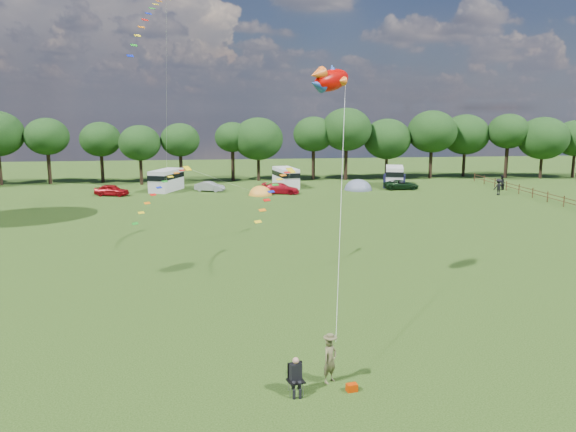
{
  "coord_description": "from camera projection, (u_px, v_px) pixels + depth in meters",
  "views": [
    {
      "loc": [
        -4.01,
        -24.09,
        10.24
      ],
      "look_at": [
        0.0,
        8.0,
        4.0
      ],
      "focal_mm": 35.0,
      "sensor_mm": 36.0,
      "label": 1
    }
  ],
  "objects": [
    {
      "name": "awning_navy",
      "position": [
        394.0,
        181.0,
        73.26
      ],
      "size": [
        3.34,
        3.03,
        1.71
      ],
      "primitive_type": "cube",
      "rotation": [
        0.0,
        0.0,
        -0.35
      ],
      "color": "#161538",
      "rests_on": "ground"
    },
    {
      "name": "car_b",
      "position": [
        210.0,
        187.0,
        69.85
      ],
      "size": [
        3.68,
        2.52,
        1.22
      ],
      "primitive_type": "imported",
      "rotation": [
        0.0,
        0.0,
        1.17
      ],
      "color": "gray",
      "rests_on": "ground"
    },
    {
      "name": "car_c",
      "position": [
        281.0,
        188.0,
        67.93
      ],
      "size": [
        4.67,
        3.16,
        1.29
      ],
      "primitive_type": "imported",
      "rotation": [
        0.0,
        0.0,
        1.23
      ],
      "color": "#AA0C1B",
      "rests_on": "ground"
    },
    {
      "name": "campervan_b",
      "position": [
        166.0,
        179.0,
        70.21
      ],
      "size": [
        4.2,
        5.89,
        2.65
      ],
      "rotation": [
        0.0,
        0.0,
        1.18
      ],
      "color": "#BDBDC0",
      "rests_on": "ground"
    },
    {
      "name": "walker_b",
      "position": [
        498.0,
        187.0,
        66.84
      ],
      "size": [
        1.37,
        0.86,
        1.96
      ],
      "primitive_type": "imported",
      "rotation": [
        0.0,
        0.0,
        3.37
      ],
      "color": "black",
      "rests_on": "ground"
    },
    {
      "name": "tent_greyblue",
      "position": [
        358.0,
        190.0,
        71.28
      ],
      "size": [
        3.56,
        3.9,
        2.65
      ],
      "color": "slate",
      "rests_on": "ground"
    },
    {
      "name": "tree_line",
      "position": [
        284.0,
        136.0,
        78.92
      ],
      "size": [
        102.98,
        10.98,
        10.27
      ],
      "color": "black",
      "rests_on": "ground"
    },
    {
      "name": "streamer_kite_a",
      "position": [
        151.0,
        15.0,
        48.29
      ],
      "size": [
        3.42,
        5.65,
        5.79
      ],
      "rotation": [
        0.0,
        0.0,
        0.73
      ],
      "color": "yellow",
      "rests_on": "ground"
    },
    {
      "name": "car_d",
      "position": [
        401.0,
        185.0,
        71.53
      ],
      "size": [
        4.54,
        2.17,
        1.22
      ],
      "primitive_type": "imported",
      "rotation": [
        0.0,
        0.0,
        1.54
      ],
      "color": "black",
      "rests_on": "ground"
    },
    {
      "name": "car_a",
      "position": [
        112.0,
        190.0,
        66.32
      ],
      "size": [
        4.36,
        2.69,
        1.36
      ],
      "primitive_type": "imported",
      "rotation": [
        0.0,
        0.0,
        1.28
      ],
      "color": "maroon",
      "rests_on": "ground"
    },
    {
      "name": "kite_bag",
      "position": [
        352.0,
        388.0,
        20.61
      ],
      "size": [
        0.43,
        0.33,
        0.28
      ],
      "primitive_type": "cube",
      "rotation": [
        0.0,
        0.0,
        0.17
      ],
      "color": "#B42B00",
      "rests_on": "ground"
    },
    {
      "name": "tent_orange",
      "position": [
        260.0,
        195.0,
        66.98
      ],
      "size": [
        2.84,
        3.11,
        2.22
      ],
      "color": "orange",
      "rests_on": "ground"
    },
    {
      "name": "camp_chair",
      "position": [
        296.0,
        371.0,
        20.35
      ],
      "size": [
        0.69,
        0.7,
        1.41
      ],
      "rotation": [
        0.0,
        0.0,
        0.26
      ],
      "color": "#99999E",
      "rests_on": "ground"
    },
    {
      "name": "fish_kite",
      "position": [
        329.0,
        80.0,
        29.6
      ],
      "size": [
        2.97,
        2.72,
        1.71
      ],
      "rotation": [
        0.0,
        -0.21,
        0.71
      ],
      "color": "#BE0500",
      "rests_on": "ground"
    },
    {
      "name": "fence",
      "position": [
        540.0,
        194.0,
        63.27
      ],
      "size": [
        0.12,
        33.12,
        1.2
      ],
      "color": "#472D19",
      "rests_on": "ground"
    },
    {
      "name": "kite_flyer",
      "position": [
        330.0,
        360.0,
        21.15
      ],
      "size": [
        0.77,
        0.73,
        1.78
      ],
      "primitive_type": "imported",
      "rotation": [
        0.0,
        0.0,
        0.65
      ],
      "color": "brown",
      "rests_on": "ground"
    },
    {
      "name": "streamer_kite_b",
      "position": [
        166.0,
        185.0,
        42.64
      ],
      "size": [
        4.23,
        4.63,
        3.77
      ],
      "rotation": [
        0.0,
        0.0,
        0.76
      ],
      "color": "yellow",
      "rests_on": "ground"
    },
    {
      "name": "ground_plane",
      "position": [
        309.0,
        333.0,
        25.9
      ],
      "size": [
        180.0,
        180.0,
        0.0
      ],
      "primitive_type": "plane",
      "color": "black",
      "rests_on": "ground"
    },
    {
      "name": "streamer_kite_c",
      "position": [
        278.0,
        185.0,
        35.46
      ],
      "size": [
        3.11,
        4.86,
        2.77
      ],
      "rotation": [
        0.0,
        0.0,
        0.61
      ],
      "color": "yellow",
      "rests_on": "ground"
    },
    {
      "name": "campervan_c",
      "position": [
        286.0,
        177.0,
        73.23
      ],
      "size": [
        3.17,
        5.55,
        2.56
      ],
      "rotation": [
        0.0,
        0.0,
        1.76
      ],
      "color": "silver",
      "rests_on": "ground"
    },
    {
      "name": "walker_a",
      "position": [
        502.0,
        183.0,
        70.99
      ],
      "size": [
        1.05,
        1.01,
        1.86
      ],
      "primitive_type": "imported",
      "rotation": [
        0.0,
        0.0,
        3.85
      ],
      "color": "black",
      "rests_on": "ground"
    },
    {
      "name": "campervan_d",
      "position": [
        394.0,
        176.0,
        74.5
      ],
      "size": [
        3.72,
        5.74,
        2.6
      ],
      "rotation": [
        0.0,
        0.0,
        1.27
      ],
      "color": "silver",
      "rests_on": "ground"
    }
  ]
}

